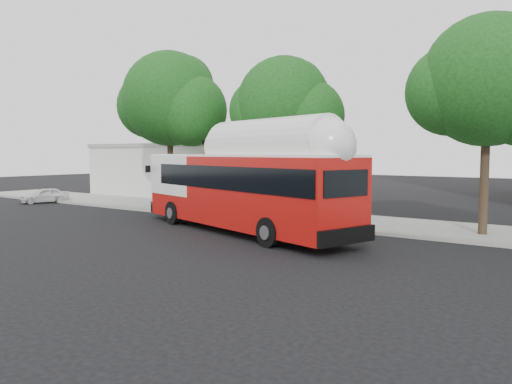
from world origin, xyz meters
TOP-DOWN VIEW (x-y plane):
  - ground at (0.00, 0.00)m, footprint 120.00×120.00m
  - sidewalk at (0.00, 6.50)m, footprint 60.00×5.00m
  - curb_strip at (0.00, 3.90)m, footprint 60.00×0.30m
  - red_curb_segment at (-3.00, 3.90)m, footprint 10.00×0.32m
  - street_tree_left at (-8.53, 5.56)m, footprint 6.67×5.80m
  - street_tree_mid at (-0.59, 6.06)m, footprint 5.75×5.00m
  - street_tree_right at (9.44, 5.86)m, footprint 6.21×5.40m
  - low_commercial_bldg at (-14.00, 14.00)m, footprint 16.20×10.20m
  - transit_bus at (0.06, 0.97)m, footprint 13.50×6.24m
  - parked_car at (-19.20, 3.22)m, footprint 3.41×2.30m
  - signal_pole at (-5.26, 4.49)m, footprint 0.12×0.40m

SIDE VIEW (x-z plane):
  - ground at x=0.00m, z-range 0.00..0.00m
  - sidewalk at x=0.00m, z-range 0.00..0.15m
  - curb_strip at x=0.00m, z-range 0.00..0.15m
  - red_curb_segment at x=-3.00m, z-range 0.00..0.16m
  - parked_car at x=-19.20m, z-range 0.00..1.08m
  - transit_bus at x=0.06m, z-range -0.13..3.83m
  - low_commercial_bldg at x=-14.00m, z-range 0.03..4.28m
  - signal_pole at x=-5.26m, z-range 0.06..4.28m
  - street_tree_mid at x=-0.59m, z-range 1.60..10.22m
  - street_tree_right at x=9.44m, z-range 1.67..10.85m
  - street_tree_left at x=-8.53m, z-range 1.73..11.47m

